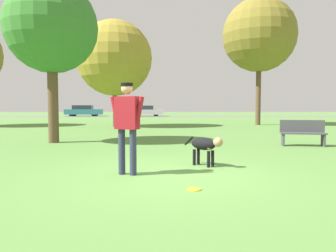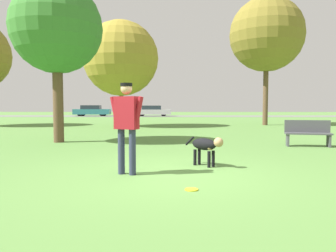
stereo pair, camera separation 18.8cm
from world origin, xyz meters
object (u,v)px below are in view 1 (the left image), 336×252
at_px(parked_car_silver, 145,111).
at_px(park_bench, 303,132).
at_px(person, 127,120).
at_px(frisbee, 194,189).
at_px(tree_near_left, 51,28).
at_px(parked_car_teal, 84,111).
at_px(tree_mid_center, 114,58).
at_px(dog, 205,145).
at_px(tree_far_right, 259,35).

xyz_separation_m(parked_car_silver, park_bench, (6.93, -29.34, -0.20)).
height_order(person, frisbee, person).
xyz_separation_m(tree_near_left, park_bench, (8.44, -1.03, -3.57)).
bearing_deg(parked_car_teal, parked_car_silver, -5.07).
bearing_deg(frisbee, tree_near_left, 123.81).
relative_size(frisbee, parked_car_teal, 0.05).
bearing_deg(tree_near_left, frisbee, -56.19).
height_order(person, tree_mid_center, tree_mid_center).
distance_m(person, parked_car_silver, 33.78).
xyz_separation_m(dog, tree_mid_center, (-3.98, 13.33, 3.77)).
height_order(frisbee, tree_near_left, tree_near_left).
relative_size(person, parked_car_teal, 0.39).
xyz_separation_m(person, tree_near_left, (-3.23, 5.43, 2.98)).
distance_m(tree_far_right, parked_car_silver, 20.57).
relative_size(dog, frisbee, 3.84).
bearing_deg(tree_mid_center, frisbee, -76.95).
height_order(parked_car_teal, parked_car_silver, parked_car_teal).
bearing_deg(parked_car_silver, tree_far_right, -65.38).
relative_size(person, dog, 2.13).
height_order(frisbee, tree_mid_center, tree_mid_center).
bearing_deg(dog, park_bench, 89.19).
distance_m(dog, parked_car_teal, 34.92).
bearing_deg(tree_far_right, parked_car_teal, 131.83).
height_order(person, parked_car_silver, person).
distance_m(tree_far_right, park_bench, 12.90).
xyz_separation_m(dog, parked_car_teal, (-10.82, 33.20, 0.21)).
height_order(person, dog, person).
distance_m(parked_car_silver, park_bench, 30.14).
bearing_deg(tree_far_right, parked_car_silver, 116.13).
bearing_deg(tree_far_right, tree_near_left, -134.41).
xyz_separation_m(frisbee, parked_car_teal, (-10.40, 35.20, 0.66)).
distance_m(person, tree_far_right, 18.08).
bearing_deg(tree_mid_center, park_bench, -52.22).
height_order(dog, frisbee, dog).
xyz_separation_m(parked_car_teal, park_bench, (14.44, -29.66, -0.21)).
height_order(tree_far_right, tree_mid_center, tree_far_right).
relative_size(dog, tree_far_right, 0.10).
bearing_deg(parked_car_teal, tree_mid_center, -73.55).
bearing_deg(tree_mid_center, person, -80.47).
bearing_deg(tree_near_left, tree_far_right, 45.59).
height_order(parked_car_silver, park_bench, parked_car_silver).
bearing_deg(frisbee, parked_car_teal, 106.46).
bearing_deg(parked_car_silver, frisbee, -86.78).
bearing_deg(park_bench, tree_mid_center, 138.38).
xyz_separation_m(tree_near_left, parked_car_teal, (-6.00, 28.63, -3.35)).
bearing_deg(park_bench, parked_car_silver, 113.89).
xyz_separation_m(dog, park_bench, (3.62, 3.53, -0.00)).
xyz_separation_m(tree_near_left, tree_mid_center, (0.84, 8.76, 0.20)).
distance_m(parked_car_teal, park_bench, 32.99).
bearing_deg(park_bench, tree_near_left, -176.36).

